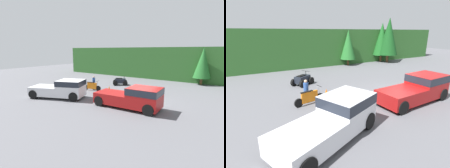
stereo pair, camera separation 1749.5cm
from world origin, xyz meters
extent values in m
plane|color=#5B5B60|center=(0.00, 0.00, 0.00)|extent=(80.00, 80.00, 0.00)
cube|color=#2D6028|center=(0.00, 16.00, 2.55)|extent=(44.00, 6.00, 5.10)
cylinder|color=brown|center=(3.29, 12.51, 0.45)|extent=(0.30, 0.30, 0.91)
cone|color=#236628|center=(3.29, 12.51, 2.97)|extent=(2.22, 2.22, 4.13)
cube|color=maroon|center=(1.14, -1.62, 1.03)|extent=(2.54, 2.11, 1.57)
cube|color=#1E232D|center=(1.14, -1.62, 1.54)|extent=(2.56, 2.13, 0.50)
cube|color=maroon|center=(-1.59, -1.74, 0.68)|extent=(3.09, 2.13, 0.87)
cylinder|color=black|center=(1.77, -0.68, 0.44)|extent=(0.88, 0.32, 0.87)
cylinder|color=black|center=(1.84, -2.51, 0.44)|extent=(0.88, 0.32, 0.87)
cylinder|color=black|center=(-2.56, -0.86, 0.44)|extent=(0.88, 0.32, 0.87)
cylinder|color=black|center=(-2.49, -2.69, 0.44)|extent=(0.88, 0.32, 0.87)
cube|color=silver|center=(-6.18, -2.35, 1.03)|extent=(2.96, 2.75, 1.57)
cube|color=#1E232D|center=(-6.18, -2.35, 1.54)|extent=(2.99, 2.77, 0.50)
cube|color=silver|center=(-8.64, -3.34, 0.68)|extent=(3.45, 2.94, 0.87)
cylinder|color=black|center=(-5.94, -1.27, 0.44)|extent=(0.91, 0.58, 0.87)
cylinder|color=black|center=(-5.26, -2.97, 0.44)|extent=(0.91, 0.58, 0.87)
cylinder|color=black|center=(-9.81, -2.82, 0.44)|extent=(0.91, 0.58, 0.87)
cylinder|color=black|center=(-9.13, -4.52, 0.44)|extent=(0.91, 0.58, 0.87)
cylinder|color=black|center=(-5.98, 1.57, 0.31)|extent=(0.62, 0.21, 0.61)
cylinder|color=black|center=(-7.60, 1.28, 0.31)|extent=(0.62, 0.21, 0.61)
cube|color=orange|center=(-6.79, 1.43, 0.55)|extent=(1.22, 0.37, 0.73)
cylinder|color=#B7B7BC|center=(-6.03, 1.57, 0.74)|extent=(0.32, 0.10, 0.83)
cylinder|color=black|center=(-6.03, 1.57, 1.17)|extent=(0.14, 0.60, 0.04)
cube|color=black|center=(-6.99, 1.39, 0.95)|extent=(0.90, 0.29, 0.06)
cylinder|color=black|center=(-5.48, 6.85, 0.33)|extent=(0.67, 0.54, 0.65)
cylinder|color=black|center=(-4.95, 6.02, 0.33)|extent=(0.67, 0.54, 0.65)
cylinder|color=black|center=(-6.58, 6.14, 0.33)|extent=(0.67, 0.54, 0.65)
cylinder|color=black|center=(-6.05, 5.31, 0.33)|extent=(0.67, 0.54, 0.65)
cube|color=#1E232D|center=(-5.76, 6.08, 0.55)|extent=(1.63, 1.43, 0.62)
cylinder|color=black|center=(-5.32, 6.37, 1.04)|extent=(0.07, 0.07, 0.35)
cylinder|color=black|center=(-5.32, 6.37, 1.21)|extent=(0.54, 0.81, 0.04)
cube|color=black|center=(-5.89, 6.00, 0.90)|extent=(0.94, 0.82, 0.08)
cylinder|color=black|center=(-6.86, 1.97, 0.41)|extent=(0.18, 0.18, 0.81)
cylinder|color=black|center=(-6.87, 1.78, 0.41)|extent=(0.18, 0.18, 0.81)
cylinder|color=#2D5199|center=(-6.87, 1.87, 1.12)|extent=(0.36, 0.36, 0.61)
sphere|color=tan|center=(-6.87, 1.87, 1.54)|extent=(0.23, 0.23, 0.22)
cube|color=black|center=(-5.06, 2.46, 0.01)|extent=(0.42, 0.42, 0.03)
cone|color=orange|center=(-5.06, 2.46, 0.28)|extent=(0.32, 0.32, 0.55)
camera|label=1|loc=(6.36, -13.81, 4.65)|focal=28.00mm
camera|label=2|loc=(-10.50, -9.15, 4.78)|focal=28.00mm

